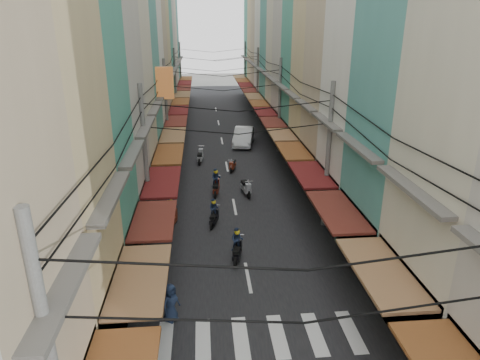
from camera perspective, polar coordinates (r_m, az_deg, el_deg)
ground at (r=21.85m, az=0.50°, el=-10.01°), size 160.00×160.00×0.00m
road at (r=40.33m, az=-2.28°, el=4.50°), size 10.00×80.00×0.02m
sidewalk_left at (r=40.55m, az=-11.52°, el=4.21°), size 3.00×80.00×0.06m
sidewalk_right at (r=41.15m, az=6.82°, el=4.72°), size 3.00×80.00×0.06m
crosswalk at (r=16.96m, az=2.61°, el=-20.20°), size 7.55×2.40×0.01m
building_row_left at (r=35.84m, az=-15.60°, el=17.66°), size 7.80×67.67×23.70m
building_row_right at (r=36.56m, az=10.91°, el=17.48°), size 7.80×68.98×22.59m
utility_poles at (r=34.10m, az=-1.99°, el=12.87°), size 10.20×66.13×8.20m
white_car at (r=40.98m, az=0.48°, el=4.76°), size 6.01×3.26×2.01m
bicycle at (r=24.39m, az=18.28°, el=-7.68°), size 1.55×0.84×1.01m
moving_scooters at (r=27.13m, az=-3.70°, el=-2.45°), size 5.17×17.58×1.93m
parked_scooters at (r=18.77m, az=16.08°, el=-14.84°), size 12.98×15.12×1.01m
pedestrians at (r=23.32m, az=-10.34°, el=-5.41°), size 13.86×22.29×2.22m
market_umbrella at (r=20.56m, az=20.80°, el=-7.25°), size 2.14×2.14×2.25m
traffic_sign at (r=21.03m, az=17.09°, el=-5.02°), size 0.10×0.70×3.19m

